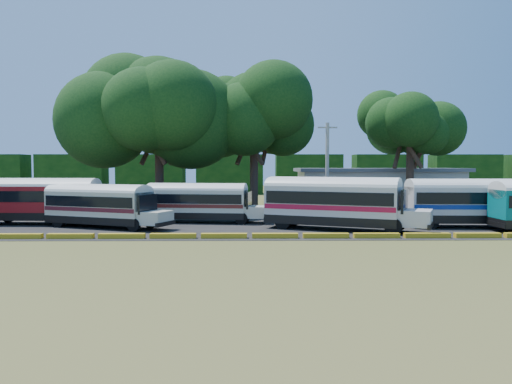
{
  "coord_description": "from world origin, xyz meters",
  "views": [
    {
      "loc": [
        3.01,
        -28.16,
        4.26
      ],
      "look_at": [
        3.44,
        6.0,
        2.47
      ],
      "focal_mm": 35.0,
      "sensor_mm": 36.0,
      "label": 1
    }
  ],
  "objects_px": {
    "bus_red": "(43,198)",
    "bus_white_red": "(336,200)",
    "tree_west": "(159,106)",
    "bus_cream_west": "(101,203)"
  },
  "relations": [
    {
      "from": "bus_red",
      "to": "bus_white_red",
      "type": "xyz_separation_m",
      "value": [
        20.82,
        -3.53,
        0.06
      ]
    },
    {
      "from": "bus_red",
      "to": "tree_west",
      "type": "bearing_deg",
      "value": 60.47
    },
    {
      "from": "tree_west",
      "to": "bus_white_red",
      "type": "bearing_deg",
      "value": -44.63
    },
    {
      "from": "bus_white_red",
      "to": "tree_west",
      "type": "distance_m",
      "value": 21.46
    },
    {
      "from": "bus_red",
      "to": "tree_west",
      "type": "relative_size",
      "value": 0.72
    },
    {
      "from": "bus_cream_west",
      "to": "tree_west",
      "type": "xyz_separation_m",
      "value": [
        1.74,
        12.66,
        8.14
      ]
    },
    {
      "from": "bus_cream_west",
      "to": "bus_white_red",
      "type": "height_order",
      "value": "bus_white_red"
    },
    {
      "from": "tree_west",
      "to": "bus_red",
      "type": "bearing_deg",
      "value": -122.18
    },
    {
      "from": "bus_red",
      "to": "bus_cream_west",
      "type": "height_order",
      "value": "bus_red"
    },
    {
      "from": "bus_red",
      "to": "bus_white_red",
      "type": "distance_m",
      "value": 21.12
    }
  ]
}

